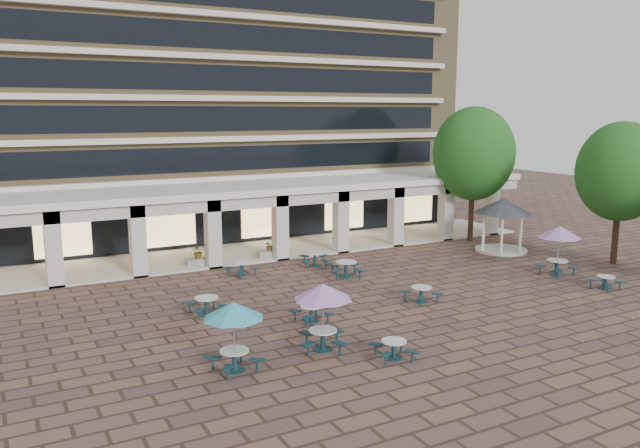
{
  "coord_description": "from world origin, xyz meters",
  "views": [
    {
      "loc": [
        -13.14,
        -21.32,
        8.85
      ],
      "look_at": [
        -0.18,
        3.0,
        3.87
      ],
      "focal_mm": 35.0,
      "sensor_mm": 36.0,
      "label": 1
    }
  ],
  "objects_px": {
    "planter_right": "(269,252)",
    "gazebo": "(503,212)",
    "picnic_table_2": "(394,348)",
    "planter_left": "(199,257)"
  },
  "relations": [
    {
      "from": "planter_right",
      "to": "picnic_table_2",
      "type": "bearing_deg",
      "value": -97.86
    },
    {
      "from": "gazebo",
      "to": "picnic_table_2",
      "type": "bearing_deg",
      "value": -144.91
    },
    {
      "from": "picnic_table_2",
      "to": "gazebo",
      "type": "xyz_separation_m",
      "value": [
        16.28,
        11.44,
        2.14
      ]
    },
    {
      "from": "gazebo",
      "to": "planter_left",
      "type": "bearing_deg",
      "value": 164.47
    },
    {
      "from": "gazebo",
      "to": "planter_left",
      "type": "height_order",
      "value": "gazebo"
    },
    {
      "from": "planter_left",
      "to": "planter_right",
      "type": "bearing_deg",
      "value": 0.0
    },
    {
      "from": "gazebo",
      "to": "planter_left",
      "type": "xyz_separation_m",
      "value": [
        -18.44,
        5.12,
        -1.98
      ]
    },
    {
      "from": "gazebo",
      "to": "planter_right",
      "type": "bearing_deg",
      "value": 159.89
    },
    {
      "from": "planter_right",
      "to": "gazebo",
      "type": "bearing_deg",
      "value": -20.11
    },
    {
      "from": "planter_left",
      "to": "picnic_table_2",
      "type": "bearing_deg",
      "value": -82.58
    }
  ]
}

